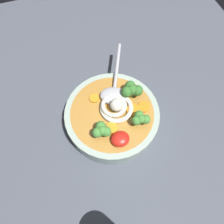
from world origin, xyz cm
name	(u,v)px	position (x,y,z in cm)	size (l,w,h in cm)	color
table_slab	(98,117)	(0.00, 0.00, 1.32)	(97.52, 97.52, 2.63)	#474C56
soup_bowl	(112,117)	(-2.71, 2.59, 5.12)	(20.54, 20.54, 4.82)	#9EB2A3
noodle_pile	(116,106)	(-3.72, 2.06, 8.45)	(7.95, 7.80, 3.20)	silver
soup_spoon	(114,90)	(-4.74, -1.96, 8.25)	(10.13, 17.09, 1.60)	#B7B7BC
chili_sauce_dollop	(120,139)	(-2.27, 9.10, 8.29)	(3.72, 3.35, 1.67)	red
broccoli_floret_left	(140,119)	(-7.40, 6.65, 9.33)	(3.79, 3.26, 3.00)	#7A9E60
broccoli_floret_right	(132,90)	(-8.02, -0.08, 9.72)	(4.57, 3.93, 3.61)	#7A9E60
broccoli_floret_rear	(102,130)	(0.70, 6.65, 9.46)	(4.05, 3.48, 3.20)	#7A9E60
carrot_slice_beside_chili	(94,98)	(0.06, -1.72, 7.69)	(2.12, 2.12, 0.47)	orange
carrot_slice_near_spoon	(144,107)	(-9.61, 3.67, 7.69)	(2.63, 2.63, 0.48)	orange
carrot_slice_extra_a	(133,110)	(-7.15, 3.73, 7.73)	(2.96, 2.96, 0.55)	orange
carrot_slice_far	(112,128)	(-1.53, 6.14, 7.70)	(2.47, 2.47, 0.51)	orange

